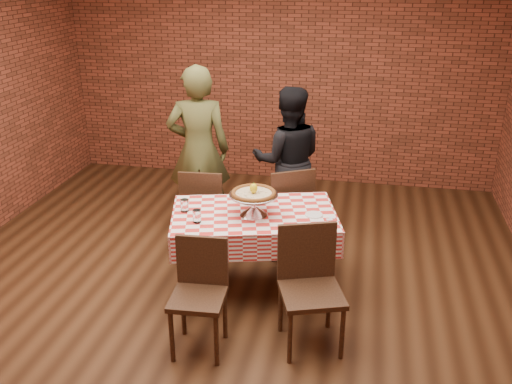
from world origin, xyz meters
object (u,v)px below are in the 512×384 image
(diner_black, at_px, (288,160))
(table, at_px, (254,253))
(pizza_stand, at_px, (254,205))
(chair_near_left, at_px, (198,300))
(chair_far_right, at_px, (285,208))
(condiment_caddy, at_px, (261,192))
(pizza, at_px, (254,194))
(water_glass_left, at_px, (197,216))
(diner_olive, at_px, (199,150))
(chair_far_left, at_px, (206,209))
(water_glass_right, at_px, (185,205))
(chair_near_right, at_px, (312,292))

(diner_black, bearing_deg, table, 74.40)
(pizza_stand, xyz_separation_m, chair_near_left, (-0.24, -0.85, -0.42))
(table, height_order, pizza_stand, pizza_stand)
(table, height_order, chair_far_right, chair_far_right)
(pizza_stand, bearing_deg, condiment_caddy, 91.46)
(pizza, xyz_separation_m, water_glass_left, (-0.42, -0.23, -0.14))
(chair_far_right, height_order, diner_olive, diner_olive)
(pizza_stand, distance_m, pizza, 0.10)
(condiment_caddy, xyz_separation_m, chair_far_left, (-0.62, 0.34, -0.37))
(diner_olive, bearing_deg, water_glass_left, 93.04)
(pizza_stand, distance_m, water_glass_left, 0.48)
(chair_far_left, distance_m, diner_black, 1.03)
(chair_near_left, bearing_deg, diner_black, 77.84)
(pizza, distance_m, water_glass_right, 0.60)
(pizza, height_order, diner_olive, diner_olive)
(chair_near_left, xyz_separation_m, diner_olive, (-0.59, 2.01, 0.46))
(condiment_caddy, relative_size, chair_near_left, 0.14)
(table, distance_m, diner_black, 1.38)
(chair_far_left, xyz_separation_m, chair_far_right, (0.78, 0.14, 0.01))
(water_glass_right, bearing_deg, pizza_stand, 4.67)
(pizza, height_order, chair_far_right, pizza)
(water_glass_right, height_order, condiment_caddy, condiment_caddy)
(pizza_stand, distance_m, diner_olive, 1.43)
(table, relative_size, chair_near_right, 1.46)
(pizza, relative_size, chair_far_right, 0.40)
(chair_far_right, bearing_deg, chair_far_left, -18.90)
(chair_near_left, relative_size, chair_far_left, 0.97)
(pizza, relative_size, water_glass_right, 3.43)
(pizza_stand, relative_size, condiment_caddy, 3.37)
(water_glass_left, relative_size, chair_near_right, 0.12)
(table, xyz_separation_m, pizza_stand, (0.00, -0.04, 0.48))
(chair_near_left, bearing_deg, water_glass_right, 109.81)
(water_glass_right, height_order, chair_far_right, chair_far_right)
(condiment_caddy, height_order, chair_far_left, chair_far_left)
(pizza_stand, bearing_deg, pizza, -90.00)
(water_glass_right, relative_size, diner_black, 0.07)
(chair_near_left, xyz_separation_m, chair_near_right, (0.81, 0.22, 0.03))
(chair_near_left, bearing_deg, chair_near_right, 11.84)
(pizza, height_order, water_glass_right, pizza)
(water_glass_right, distance_m, chair_far_right, 1.20)
(pizza_stand, xyz_separation_m, pizza, (0.00, -0.00, 0.10))
(table, height_order, water_glass_right, water_glass_right)
(diner_black, bearing_deg, water_glass_right, 52.76)
(water_glass_left, bearing_deg, chair_far_left, 102.74)
(condiment_caddy, bearing_deg, chair_near_right, -65.79)
(chair_near_left, bearing_deg, chair_far_left, 100.59)
(pizza_stand, xyz_separation_m, diner_black, (0.09, 1.35, -0.07))
(pizza, bearing_deg, chair_far_right, 80.24)
(water_glass_left, height_order, diner_black, diner_black)
(water_glass_left, bearing_deg, chair_near_right, -21.66)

